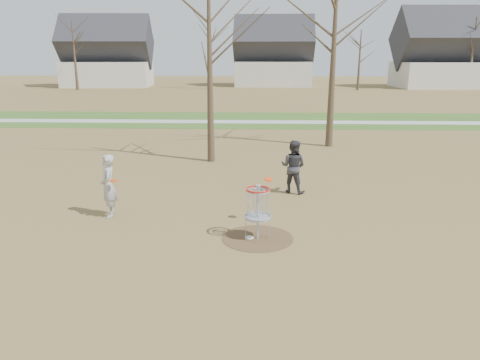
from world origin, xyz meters
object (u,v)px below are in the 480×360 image
Objects in this scene: player_throwing at (293,167)px; disc_grounded at (249,237)px; disc_golf_basket at (258,204)px; player_standing at (108,186)px.

player_throwing is 4.35m from disc_grounded.
player_standing is at bearing 160.42° from disc_golf_basket.
disc_grounded is at bearing 94.69° from player_throwing.
disc_grounded is 0.16× the size of disc_golf_basket.
player_standing reaches higher than disc_golf_basket.
player_standing reaches higher than disc_grounded.
disc_golf_basket is at bearing 2.33° from disc_grounded.
player_throwing is 1.30× the size of disc_golf_basket.
player_throwing is (5.35, 2.54, -0.01)m from player_standing.
player_standing is 4.46m from disc_golf_basket.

